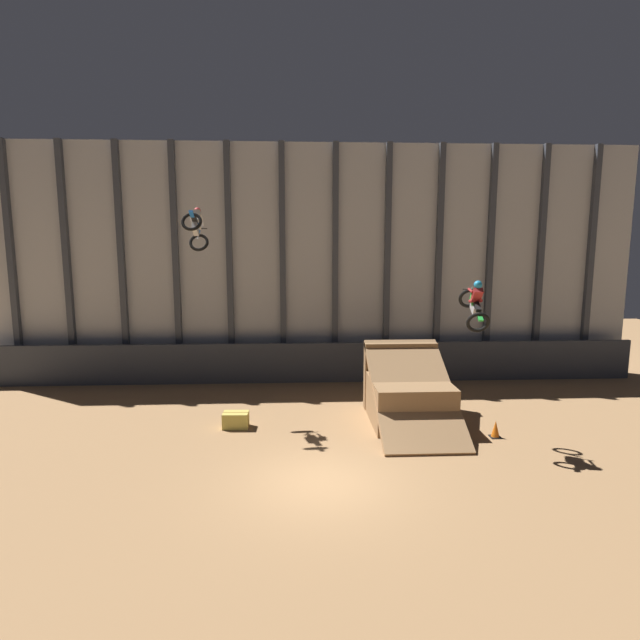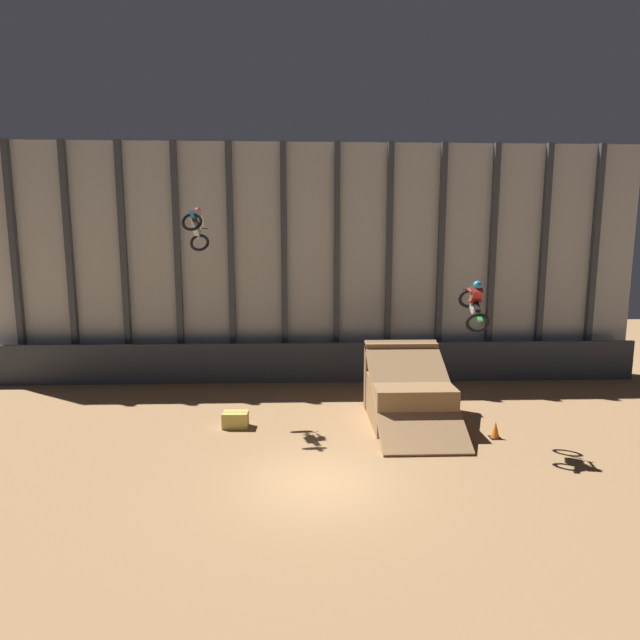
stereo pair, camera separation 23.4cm
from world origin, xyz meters
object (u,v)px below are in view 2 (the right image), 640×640
rider_bike_right_air (474,305)px  rider_bike_left_air (196,227)px  hay_bale_trackside (235,420)px  dirt_ramp (407,394)px  traffic_cone_near_ramp (495,430)px

rider_bike_right_air → rider_bike_left_air: bearing=168.4°
hay_bale_trackside → dirt_ramp: bearing=5.4°
dirt_ramp → traffic_cone_near_ramp: 3.34m
rider_bike_right_air → dirt_ramp: bearing=132.3°
traffic_cone_near_ramp → hay_bale_trackside: size_ratio=0.63×
rider_bike_left_air → hay_bale_trackside: bearing=-44.5°
dirt_ramp → traffic_cone_near_ramp: dirt_ramp is taller
hay_bale_trackside → traffic_cone_near_ramp: bearing=-8.7°
traffic_cone_near_ramp → dirt_ramp: bearing=143.1°
rider_bike_left_air → hay_bale_trackside: 7.16m
rider_bike_right_air → hay_bale_trackside: size_ratio=2.05×
dirt_ramp → rider_bike_right_air: rider_bike_right_air is taller
traffic_cone_near_ramp → hay_bale_trackside: traffic_cone_near_ramp is taller
rider_bike_right_air → traffic_cone_near_ramp: 4.44m
dirt_ramp → rider_bike_left_air: size_ratio=2.99×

